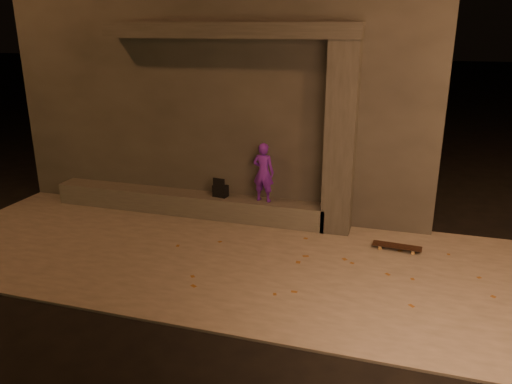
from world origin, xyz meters
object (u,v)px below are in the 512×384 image
(column, at_px, (341,140))
(skateboard, at_px, (397,246))
(skateboarder, at_px, (263,172))
(backpack, at_px, (220,190))

(column, relative_size, skateboard, 4.16)
(skateboarder, relative_size, backpack, 2.89)
(backpack, relative_size, skateboard, 0.48)
(backpack, bearing_deg, skateboard, -1.24)
(skateboarder, height_order, skateboard, skateboarder)
(column, height_order, skateboarder, column)
(skateboarder, xyz_separation_m, skateboard, (2.68, -0.65, -0.97))
(backpack, bearing_deg, column, 8.99)
(skateboarder, bearing_deg, backpack, 5.34)
(skateboard, bearing_deg, skateboarder, 170.33)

